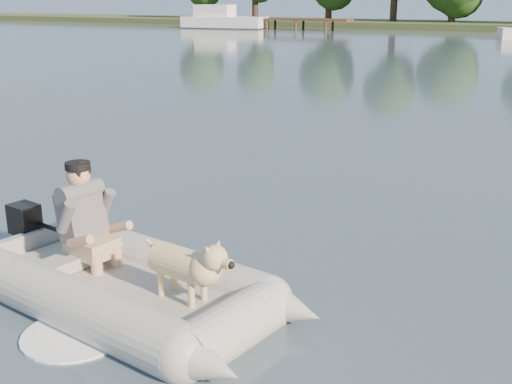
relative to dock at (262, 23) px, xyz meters
The scene contains 7 objects.
water 58.14m from the dock, 63.43° to the right, with size 160.00×160.00×0.00m, color #4F626B.
dock is the anchor object (origin of this frame).
dinghy 58.24m from the dock, 63.96° to the right, with size 4.93×3.40×1.47m, color #A8A8A3, non-canonical shape.
man 57.77m from the dock, 64.54° to the right, with size 0.77×0.66×1.15m, color #57575B, non-canonical shape.
dog 58.60m from the dock, 63.38° to the right, with size 0.99×0.35×0.66m, color tan, non-canonical shape.
outboard_motor 57.24m from the dock, 65.41° to the right, with size 0.44×0.31×0.84m, color black, non-canonical shape.
cabin_cruiser 3.73m from the dock, 160.02° to the right, with size 8.63×3.08×2.67m, color white, non-canonical shape.
Camera 1 is at (3.53, -5.04, 3.05)m, focal length 45.00 mm.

